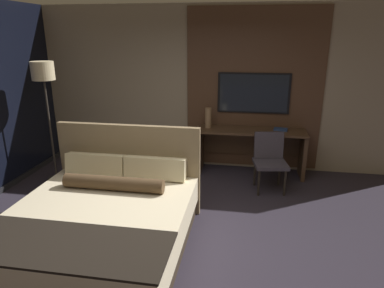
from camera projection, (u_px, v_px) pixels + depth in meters
The scene contains 9 objects.
ground_plane at pixel (182, 244), 3.96m from camera, with size 16.00×16.00×0.00m, color #28232D.
wall_back_tv_panel at pixel (215, 89), 5.95m from camera, with size 7.20×0.09×2.80m.
bed at pixel (102, 222), 3.79m from camera, with size 1.92×2.11×1.19m.
desk at pixel (251, 144), 5.84m from camera, with size 1.78×0.54×0.78m.
tv at pixel (254, 93), 5.79m from camera, with size 1.21×0.04×0.68m.
desk_chair at pixel (269, 156), 5.24m from camera, with size 0.55×0.55×0.88m.
floor_lamp at pixel (44, 81), 5.22m from camera, with size 0.34×0.34×1.92m.
vase_tall at pixel (208, 118), 5.80m from camera, with size 0.11×0.11×0.34m.
book at pixel (281, 129), 5.69m from camera, with size 0.24×0.18×0.03m.
Camera 1 is at (0.68, -3.34, 2.31)m, focal length 32.00 mm.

